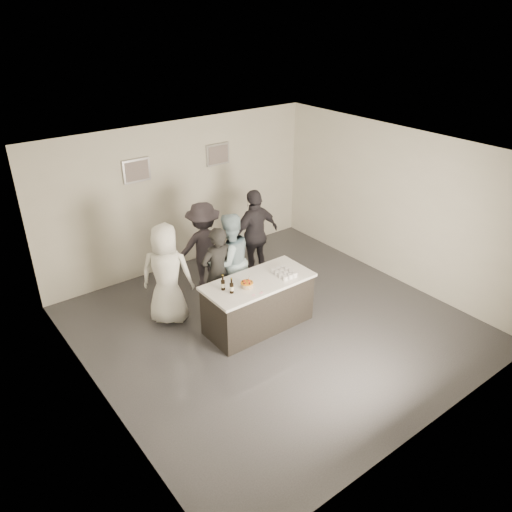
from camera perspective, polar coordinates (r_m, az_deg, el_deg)
name	(u,v)px	position (r m, az deg, el deg)	size (l,w,h in m)	color
floor	(274,326)	(8.70, 2.02, -7.95)	(6.00, 6.00, 0.00)	#3D3D42
ceiling	(277,155)	(7.40, 2.40, 11.41)	(6.00, 6.00, 0.00)	white
wall_back	(181,196)	(10.24, -8.58, 6.85)	(6.00, 0.04, 3.00)	beige
wall_front	(438,338)	(6.26, 20.07, -8.84)	(6.00, 0.04, 3.00)	beige
wall_left	(92,311)	(6.68, -18.26, -6.03)	(0.04, 6.00, 3.00)	beige
wall_right	(396,206)	(9.96, 15.73, 5.54)	(0.04, 6.00, 3.00)	beige
picture_left	(137,171)	(9.62, -13.49, 9.47)	(0.54, 0.04, 0.44)	#B2B2B7
picture_right	(218,154)	(10.43, -4.38, 11.51)	(0.54, 0.04, 0.44)	#B2B2B7
bar_counter	(258,303)	(8.45, 0.26, -5.44)	(1.86, 0.86, 0.90)	white
cake	(247,285)	(8.02, -1.05, -3.31)	(0.21, 0.21, 0.07)	orange
beer_bottle_a	(223,283)	(7.91, -3.80, -3.05)	(0.07, 0.07, 0.26)	black
beer_bottle_b	(232,286)	(7.82, -2.81, -3.41)	(0.07, 0.07, 0.26)	black
tumbler_cluster	(284,273)	(8.38, 3.22, -1.90)	(0.30, 0.40, 0.08)	gold
candles	(258,294)	(7.85, 0.23, -4.35)	(0.24, 0.08, 0.01)	pink
person_main_black	(217,273)	(8.59, -4.43, -1.91)	(0.61, 0.40, 1.68)	black
person_main_blue	(229,261)	(8.83, -3.07, -0.61)	(0.87, 0.68, 1.79)	#98B8C7
person_guest_left	(167,274)	(8.52, -10.17, -2.07)	(0.88, 0.57, 1.81)	white
person_guest_right	(255,235)	(9.76, -0.08, 2.45)	(1.08, 0.45, 1.85)	#2C2A31
person_guest_back	(204,247)	(9.42, -5.96, 1.04)	(1.14, 0.65, 1.76)	#332E37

